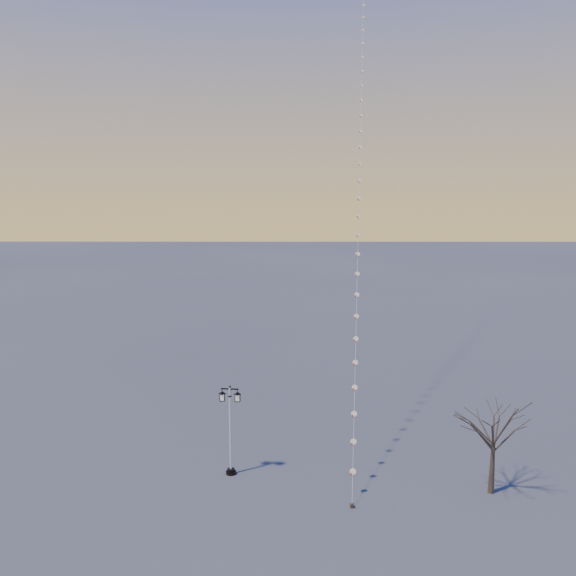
{
  "coord_description": "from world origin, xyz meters",
  "views": [
    {
      "loc": [
        -0.42,
        -24.11,
        13.42
      ],
      "look_at": [
        -0.52,
        6.51,
        8.67
      ],
      "focal_mm": 37.6,
      "sensor_mm": 36.0,
      "label": 1
    }
  ],
  "objects": [
    {
      "name": "ground",
      "position": [
        0.0,
        0.0,
        0.0
      ],
      "size": [
        300.0,
        300.0,
        0.0
      ],
      "primitive_type": "plane",
      "color": "#4D4D4E",
      "rests_on": "ground"
    },
    {
      "name": "kite_train",
      "position": [
        4.5,
        19.09,
        18.9
      ],
      "size": [
        5.04,
        38.3,
        38.02
      ],
      "rotation": [
        0.0,
        0.0,
        -0.19
      ],
      "color": "#31241A",
      "rests_on": "ground"
    },
    {
      "name": "bare_tree",
      "position": [
        8.74,
        1.59,
        3.06
      ],
      "size": [
        2.65,
        2.65,
        4.4
      ],
      "rotation": [
        0.0,
        0.0,
        -0.42
      ],
      "color": "#3B3023",
      "rests_on": "ground"
    },
    {
      "name": "street_lamp",
      "position": [
        -3.28,
        3.42,
        2.47
      ],
      "size": [
        1.13,
        0.5,
        4.46
      ],
      "rotation": [
        0.0,
        0.0,
        -0.11
      ],
      "color": "black",
      "rests_on": "ground"
    }
  ]
}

